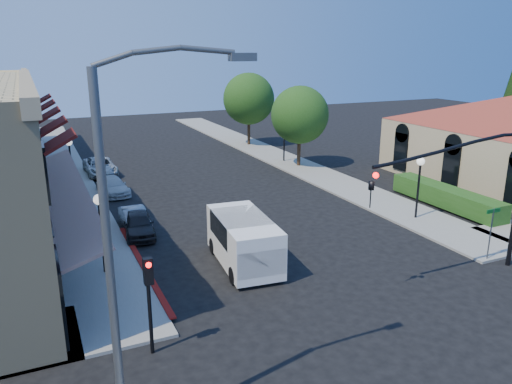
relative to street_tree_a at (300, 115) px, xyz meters
name	(u,v)px	position (x,y,z in m)	size (l,w,h in m)	color
ground	(385,320)	(-8.80, -22.00, -4.19)	(120.00, 120.00, 0.00)	black
sidewalk_left	(64,174)	(-17.55, 5.00, -4.13)	(3.50, 50.00, 0.12)	gray
sidewalk_right	(271,154)	(-0.05, 5.00, -4.13)	(3.50, 50.00, 0.12)	gray
curb_red_strip	(143,267)	(-15.70, -14.00, -4.19)	(0.25, 10.00, 0.06)	maroon
hedge	(445,207)	(2.90, -13.00, -4.19)	(1.40, 8.00, 1.10)	#224E16
street_tree_a	(300,115)	(0.00, 0.00, 0.00)	(4.56, 4.56, 6.48)	black
street_tree_b	(249,99)	(0.00, 10.00, 0.35)	(4.94, 4.94, 7.02)	black
signal_mast_arm	(485,182)	(-2.94, -20.50, -0.11)	(8.01, 0.39, 6.00)	black
secondary_signal	(149,288)	(-16.80, -20.59, -1.88)	(0.28, 0.42, 3.32)	black
cobra_streetlight	(124,242)	(-17.95, -24.00, 1.07)	(3.60, 0.25, 9.31)	#595B5E
street_name_sign	(492,226)	(-1.30, -19.80, -2.50)	(0.80, 0.06, 2.50)	#595B5E
lamppost_left_near	(100,214)	(-17.30, -14.00, -1.46)	(0.44, 0.44, 3.57)	black
lamppost_left_far	(70,151)	(-17.30, 0.00, -1.46)	(0.44, 0.44, 3.57)	black
lamppost_right_near	(420,172)	(-0.30, -14.00, -1.46)	(0.44, 0.44, 3.57)	black
lamppost_right_far	(284,130)	(-0.30, 2.00, -1.46)	(0.44, 0.44, 3.57)	black
white_van	(244,239)	(-11.51, -15.61, -2.93)	(2.60, 5.11, 2.18)	white
parked_car_a	(139,224)	(-15.00, -10.00, -3.58)	(1.46, 3.64, 1.24)	black
parked_car_b	(135,219)	(-15.00, -9.00, -3.63)	(1.19, 3.43, 1.13)	#9FA2A4
parked_car_c	(113,186)	(-14.98, -1.75, -3.64)	(1.55, 3.81, 1.10)	silver
parked_car_d	(100,166)	(-15.00, 4.00, -3.56)	(2.11, 4.57, 1.27)	#B6BABB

